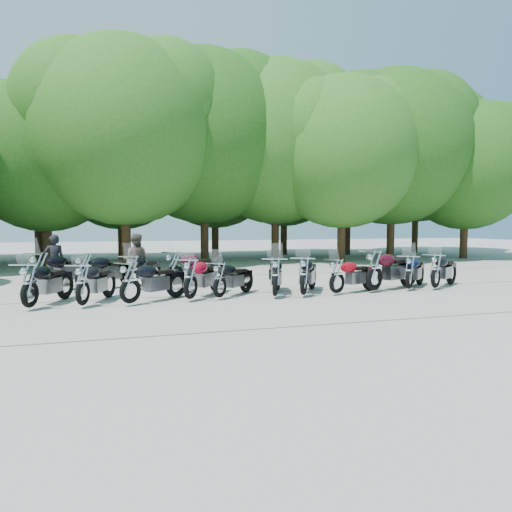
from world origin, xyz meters
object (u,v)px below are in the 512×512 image
object	(u,v)px
motorcycle_6	(304,274)
rider_0	(54,261)
motorcycle_0	(29,283)
motorcycle_2	(130,281)
motorcycle_3	(190,277)
motorcycle_14	(175,267)
motorcycle_11	(40,270)
motorcycle_5	(275,275)
motorcycle_8	(374,269)
motorcycle_9	(410,271)
rider_1	(136,260)
motorcycle_1	(83,283)
motorcycle_7	(337,275)
motorcycle_12	(85,271)
motorcycle_13	(132,270)
motorcycle_4	(220,278)
motorcycle_10	(436,269)

from	to	relation	value
motorcycle_6	rider_0	distance (m)	8.01
motorcycle_0	motorcycle_6	size ratio (longest dim) A/B	0.99
motorcycle_2	motorcycle_3	bearing A→B (deg)	-119.34
motorcycle_0	motorcycle_3	world-z (taller)	motorcycle_3
motorcycle_14	motorcycle_11	bearing A→B (deg)	66.43
motorcycle_5	motorcycle_0	bearing A→B (deg)	21.37
motorcycle_8	motorcycle_9	bearing A→B (deg)	-111.74
motorcycle_0	rider_0	xyz separation A→B (m)	(0.04, 3.97, 0.22)
motorcycle_0	motorcycle_14	distance (m)	4.65
rider_0	rider_1	world-z (taller)	rider_1
motorcycle_1	motorcycle_14	world-z (taller)	motorcycle_14
motorcycle_7	motorcycle_11	bearing A→B (deg)	50.05
motorcycle_5	motorcycle_2	bearing A→B (deg)	22.31
motorcycle_1	motorcycle_14	bearing A→B (deg)	-110.72
motorcycle_2	motorcycle_12	xyz separation A→B (m)	(-1.26, 2.86, 0.02)
motorcycle_11	motorcycle_13	size ratio (longest dim) A/B	1.13
motorcycle_2	motorcycle_6	size ratio (longest dim) A/B	0.97
motorcycle_7	motorcycle_11	distance (m)	8.62
motorcycle_3	motorcycle_6	world-z (taller)	motorcycle_3
motorcycle_7	motorcycle_12	bearing A→B (deg)	46.43
motorcycle_8	rider_0	bearing A→B (deg)	44.04
motorcycle_0	motorcycle_8	xyz separation A→B (m)	(9.30, 0.14, 0.08)
motorcycle_14	rider_1	distance (m)	1.39
motorcycle_9	rider_0	size ratio (longest dim) A/B	1.28
motorcycle_2	rider_0	xyz separation A→B (m)	(-2.26, 4.04, 0.23)
motorcycle_0	rider_0	size ratio (longest dim) A/B	1.32
motorcycle_2	rider_1	xyz separation A→B (m)	(0.25, 3.58, 0.24)
motorcycle_1	motorcycle_2	world-z (taller)	motorcycle_2
motorcycle_11	rider_1	size ratio (longest dim) A/B	1.41
motorcycle_2	motorcycle_14	distance (m)	3.20
motorcycle_3	motorcycle_12	distance (m)	3.84
motorcycle_1	motorcycle_13	world-z (taller)	motorcycle_13
rider_1	motorcycle_7	bearing A→B (deg)	163.13
motorcycle_0	motorcycle_5	xyz separation A→B (m)	(6.13, -0.01, 0.00)
motorcycle_0	motorcycle_8	bearing A→B (deg)	-157.23
motorcycle_8	rider_1	xyz separation A→B (m)	(-6.76, 3.38, 0.15)
motorcycle_5	motorcycle_9	distance (m)	4.41
motorcycle_1	motorcycle_8	xyz separation A→B (m)	(8.12, 0.15, 0.11)
motorcycle_5	rider_1	size ratio (longest dim) A/B	1.31
motorcycle_2	motorcycle_4	size ratio (longest dim) A/B	1.09
motorcycle_13	rider_0	world-z (taller)	rider_0
motorcycle_11	motorcycle_14	xyz separation A→B (m)	(3.89, 0.11, -0.02)
motorcycle_8	motorcycle_11	world-z (taller)	motorcycle_8
motorcycle_4	motorcycle_6	distance (m)	2.35
motorcycle_10	motorcycle_14	world-z (taller)	motorcycle_14
motorcycle_7	motorcycle_12	xyz separation A→B (m)	(-6.97, 2.79, 0.05)
motorcycle_1	motorcycle_11	bearing A→B (deg)	-41.97
motorcycle_1	motorcycle_10	world-z (taller)	motorcycle_10
motorcycle_4	motorcycle_7	xyz separation A→B (m)	(3.37, -0.23, 0.02)
motorcycle_11	motorcycle_14	distance (m)	3.90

